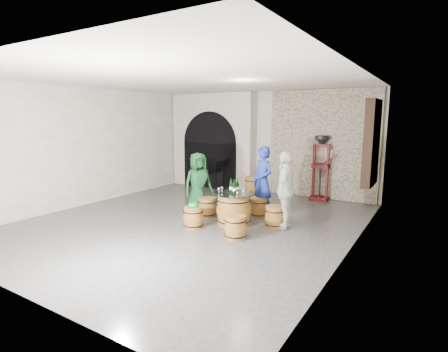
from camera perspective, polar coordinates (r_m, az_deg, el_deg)
The scene contains 31 objects.
ground at distance 8.21m, azimuth -5.08°, elevation -7.37°, with size 8.00×8.00×0.00m, color #303033.
wall_back at distance 11.35m, azimuth 7.02°, elevation 5.45°, with size 8.00×8.00×0.00m, color beige.
wall_front at distance 5.31m, azimuth -32.13°, elevation -0.31°, with size 8.00×8.00×0.00m, color beige.
wall_left at distance 10.38m, azimuth -20.94°, elevation 4.55°, with size 8.00×8.00×0.00m, color beige.
wall_right at distance 6.45m, azimuth 20.50°, elevation 2.01°, with size 8.00×8.00×0.00m, color beige.
ceiling at distance 7.91m, azimuth -5.42°, elevation 15.42°, with size 8.00×8.00×0.00m, color beige.
stone_facing_panel at distance 10.66m, azimuth 15.73°, elevation 4.93°, with size 3.20×0.12×3.18m, color #A9A086.
arched_opening at distance 12.04m, azimuth -1.79°, elevation 5.65°, with size 3.10×0.60×3.19m.
shuttered_window at distance 8.81m, azimuth 22.91°, elevation 4.99°, with size 0.23×1.10×2.00m.
barrel_table at distance 7.85m, azimuth 1.60°, elevation -5.41°, with size 0.93×0.93×0.72m.
barrel_stool_left at distance 8.54m, azimuth -2.75°, elevation -5.10°, with size 0.45×0.45×0.46m.
barrel_stool_far at distance 8.56m, azimuth 5.78°, elevation -5.10°, with size 0.45×0.45×0.46m.
barrel_stool_right at distance 7.80m, azimuth 8.31°, elevation -6.59°, with size 0.45×0.45×0.46m.
barrel_stool_near_right at distance 7.01m, azimuth 1.90°, elevation -8.34°, with size 0.45×0.45×0.46m.
barrel_stool_near_left at distance 7.69m, azimuth -5.03°, elevation -6.77°, with size 0.45×0.45×0.46m.
green_cap at distance 7.61m, azimuth -5.04°, elevation -4.78°, with size 0.24×0.19×0.11m.
person_green at distance 8.68m, azimuth -4.23°, elevation -1.22°, with size 0.75×0.49×1.54m, color #10391B.
person_blue at distance 8.52m, azimuth 6.34°, elevation -0.88°, with size 0.62×0.41×1.71m, color navy.
person_white at distance 7.65m, azimuth 10.00°, elevation -2.23°, with size 0.99×0.41×1.68m, color silver.
wine_bottle_left at distance 7.80m, azimuth 1.16°, elevation -1.77°, with size 0.08×0.08×0.32m.
wine_bottle_center at distance 7.65m, azimuth 1.66°, elevation -1.99°, with size 0.08×0.08×0.32m.
wine_bottle_right at distance 7.78m, azimuth 2.21°, elevation -1.80°, with size 0.08×0.08×0.32m.
tasting_glass_a at distance 7.86m, azimuth -0.85°, elevation -2.30°, with size 0.05×0.05×0.10m, color #AC5621, non-canonical shape.
tasting_glass_b at distance 7.63m, azimuth 3.18°, elevation -2.66°, with size 0.05×0.05×0.10m, color #AC5621, non-canonical shape.
tasting_glass_c at distance 8.02m, azimuth 2.40°, elevation -2.06°, with size 0.05×0.05×0.10m, color #AC5621, non-canonical shape.
tasting_glass_d at distance 7.89m, azimuth 3.08°, elevation -2.26°, with size 0.05×0.05×0.10m, color #AC5621, non-canonical shape.
tasting_glass_e at distance 7.44m, azimuth 2.20°, elevation -2.96°, with size 0.05×0.05×0.10m, color #AC5621, non-canonical shape.
tasting_glass_f at distance 7.97m, azimuth -0.34°, elevation -2.13°, with size 0.05×0.05×0.10m, color #AC5621, non-canonical shape.
side_barrel at distance 10.73m, azimuth 4.61°, elevation -1.71°, with size 0.46×0.46×0.61m.
corking_press at distance 10.47m, azimuth 15.52°, elevation 2.06°, with size 0.77×0.42×1.87m.
control_box at distance 10.54m, azimuth 16.86°, elevation 3.46°, with size 0.18×0.10×0.22m, color silver.
Camera 1 is at (4.73, -6.29, 2.36)m, focal length 28.00 mm.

